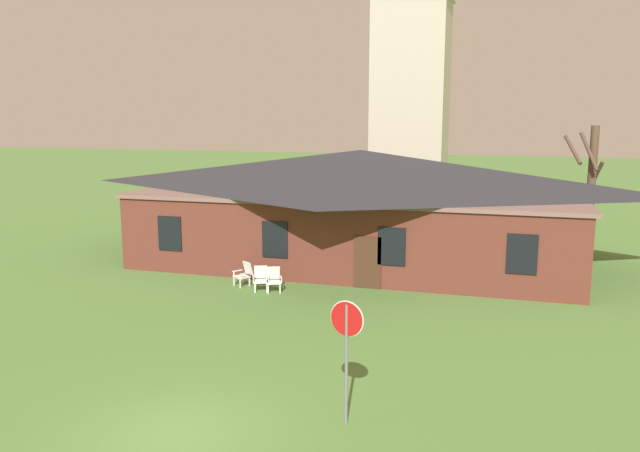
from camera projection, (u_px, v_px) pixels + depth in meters
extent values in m
plane|color=#517A38|center=(175.00, 435.00, 13.54)|extent=(200.00, 200.00, 0.00)
cube|color=brown|center=(360.00, 226.00, 29.92)|extent=(19.34, 10.00, 3.20)
cube|color=#795B55|center=(360.00, 191.00, 29.63)|extent=(19.73, 10.20, 0.16)
pyramid|color=#28282D|center=(361.00, 170.00, 29.46)|extent=(20.11, 10.40, 1.83)
cube|color=black|center=(170.00, 233.00, 27.17)|extent=(1.10, 0.06, 1.50)
cube|color=black|center=(275.00, 240.00, 25.82)|extent=(1.10, 0.06, 1.50)
cube|color=black|center=(392.00, 246.00, 24.47)|extent=(1.10, 0.06, 1.50)
cube|color=black|center=(522.00, 254.00, 23.11)|extent=(1.10, 0.06, 1.50)
cube|color=#422819|center=(367.00, 263.00, 24.86)|extent=(1.10, 0.06, 2.10)
cube|color=#BCB29E|center=(411.00, 110.00, 42.86)|extent=(4.80, 4.80, 14.33)
cylinder|color=slate|center=(346.00, 365.00, 13.83)|extent=(0.07, 0.07, 2.76)
cylinder|color=white|center=(347.00, 319.00, 13.66)|extent=(0.79, 0.20, 0.81)
cylinder|color=#B71414|center=(347.00, 319.00, 13.63)|extent=(0.74, 0.19, 0.76)
cube|color=white|center=(240.00, 284.00, 25.06)|extent=(0.07, 0.07, 0.36)
cube|color=white|center=(234.00, 281.00, 25.40)|extent=(0.07, 0.07, 0.36)
cube|color=white|center=(250.00, 282.00, 25.34)|extent=(0.07, 0.07, 0.36)
cube|color=white|center=(243.00, 280.00, 25.68)|extent=(0.07, 0.07, 0.36)
cube|color=white|center=(242.00, 277.00, 25.34)|extent=(0.74, 0.73, 0.05)
cube|color=white|center=(248.00, 268.00, 25.48)|extent=(0.53, 0.44, 0.54)
cube|color=white|center=(245.00, 273.00, 25.07)|extent=(0.31, 0.42, 0.03)
cube|color=white|center=(242.00, 277.00, 24.99)|extent=(0.06, 0.06, 0.22)
cube|color=white|center=(237.00, 271.00, 25.51)|extent=(0.31, 0.42, 0.03)
cube|color=white|center=(234.00, 274.00, 25.42)|extent=(0.06, 0.06, 0.22)
cube|color=white|center=(267.00, 288.00, 24.45)|extent=(0.07, 0.07, 0.36)
cube|color=white|center=(255.00, 288.00, 24.41)|extent=(0.07, 0.07, 0.36)
cube|color=white|center=(267.00, 285.00, 24.89)|extent=(0.07, 0.07, 0.36)
cube|color=white|center=(255.00, 285.00, 24.84)|extent=(0.07, 0.07, 0.36)
cube|color=white|center=(261.00, 281.00, 24.61)|extent=(0.70, 0.68, 0.05)
cube|color=white|center=(261.00, 272.00, 24.87)|extent=(0.55, 0.37, 0.54)
cube|color=white|center=(268.00, 276.00, 24.59)|extent=(0.23, 0.46, 0.03)
cube|color=white|center=(268.00, 280.00, 24.45)|extent=(0.05, 0.05, 0.22)
cube|color=white|center=(253.00, 277.00, 24.53)|extent=(0.23, 0.46, 0.03)
cube|color=white|center=(253.00, 281.00, 24.39)|extent=(0.05, 0.05, 0.22)
cube|color=silver|center=(280.00, 289.00, 24.31)|extent=(0.07, 0.07, 0.36)
cube|color=silver|center=(268.00, 289.00, 24.25)|extent=(0.07, 0.07, 0.36)
cube|color=silver|center=(279.00, 286.00, 24.74)|extent=(0.07, 0.07, 0.36)
cube|color=silver|center=(268.00, 286.00, 24.69)|extent=(0.07, 0.07, 0.36)
cube|color=silver|center=(274.00, 282.00, 24.46)|extent=(0.70, 0.69, 0.05)
cube|color=silver|center=(273.00, 273.00, 24.71)|extent=(0.55, 0.38, 0.54)
cube|color=silver|center=(281.00, 277.00, 24.44)|extent=(0.24, 0.45, 0.03)
cube|color=silver|center=(281.00, 281.00, 24.30)|extent=(0.05, 0.05, 0.22)
cube|color=silver|center=(266.00, 278.00, 24.37)|extent=(0.24, 0.45, 0.03)
cube|color=silver|center=(266.00, 282.00, 24.23)|extent=(0.05, 0.05, 0.22)
cylinder|color=brown|center=(590.00, 198.00, 27.93)|extent=(0.36, 0.36, 6.35)
cylinder|color=brown|center=(599.00, 170.00, 27.75)|extent=(0.42, 0.72, 0.91)
cylinder|color=brown|center=(589.00, 151.00, 27.32)|extent=(0.90, 0.68, 1.67)
cylinder|color=brown|center=(573.00, 150.00, 27.57)|extent=(0.70, 1.89, 1.23)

